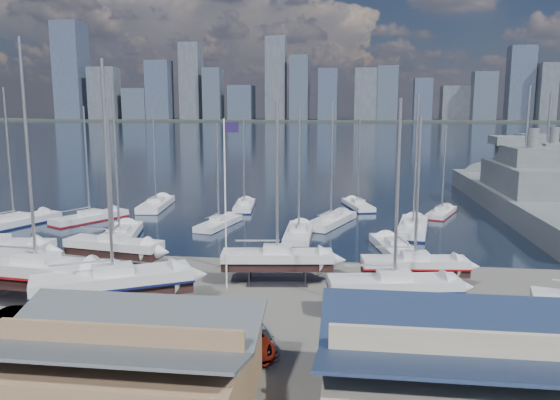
# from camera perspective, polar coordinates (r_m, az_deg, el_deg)

# --- Properties ---
(ground) EXTENTS (1400.00, 1400.00, 0.00)m
(ground) POSITION_cam_1_polar(r_m,az_deg,el_deg) (42.35, -7.38, -9.69)
(ground) COLOR #605E59
(ground) RESTS_ON ground
(water) EXTENTS (1400.00, 600.00, 0.40)m
(water) POSITION_cam_1_polar(r_m,az_deg,el_deg) (349.08, 5.69, 7.17)
(water) COLOR #1B2840
(water) RESTS_ON ground
(far_shore) EXTENTS (1400.00, 80.00, 2.20)m
(far_shore) POSITION_cam_1_polar(r_m,az_deg,el_deg) (608.86, 6.45, 8.26)
(far_shore) COLOR #2D332D
(far_shore) RESTS_ON ground
(skyline) EXTENTS (639.14, 43.80, 107.69)m
(skyline) POSITION_cam_1_polar(r_m,az_deg,el_deg) (603.20, 5.74, 11.87)
(skyline) COLOR #475166
(skyline) RESTS_ON far_shore
(shed_grey) EXTENTS (12.60, 8.40, 4.17)m
(shed_grey) POSITION_cam_1_polar(r_m,az_deg,el_deg) (27.54, -16.28, -16.10)
(shed_grey) COLOR #8C6B4C
(shed_grey) RESTS_ON ground
(shed_blue) EXTENTS (13.65, 9.45, 4.71)m
(shed_blue) POSITION_cam_1_polar(r_m,az_deg,el_deg) (25.98, 19.92, -17.25)
(shed_blue) COLOR #BFB293
(shed_blue) RESTS_ON ground
(sailboat_cradle_1) EXTENTS (11.99, 4.56, 18.69)m
(sailboat_cradle_1) POSITION_cam_1_polar(r_m,az_deg,el_deg) (43.46, -24.06, -6.91)
(sailboat_cradle_1) COLOR #2D2D33
(sailboat_cradle_1) RESTS_ON ground
(sailboat_cradle_2) EXTENTS (9.04, 3.99, 14.40)m
(sailboat_cradle_2) POSITION_cam_1_polar(r_m,az_deg,el_deg) (49.99, -16.97, -4.66)
(sailboat_cradle_2) COLOR #2D2D33
(sailboat_cradle_2) RESTS_ON ground
(sailboat_cradle_3) EXTENTS (10.72, 7.73, 17.06)m
(sailboat_cradle_3) POSITION_cam_1_polar(r_m,az_deg,el_deg) (39.29, -17.01, -8.32)
(sailboat_cradle_3) COLOR #2D2D33
(sailboat_cradle_3) RESTS_ON ground
(sailboat_cradle_4) EXTENTS (9.08, 3.57, 14.55)m
(sailboat_cradle_4) POSITION_cam_1_polar(r_m,az_deg,el_deg) (43.92, -0.29, -6.17)
(sailboat_cradle_4) COLOR #2D2D33
(sailboat_cradle_4) RESTS_ON ground
(sailboat_cradle_5) EXTENTS (9.22, 3.93, 14.56)m
(sailboat_cradle_5) POSITION_cam_1_polar(r_m,az_deg,el_deg) (38.10, 11.83, -8.87)
(sailboat_cradle_5) COLOR #2D2D33
(sailboat_cradle_5) RESTS_ON ground
(sailboat_cradle_6) EXTENTS (8.35, 3.19, 13.38)m
(sailboat_cradle_6) POSITION_cam_1_polar(r_m,az_deg,el_deg) (43.72, 13.88, -6.62)
(sailboat_cradle_6) COLOR #2D2D33
(sailboat_cradle_6) RESTS_ON ground
(sailboat_moored_0) EXTENTS (6.95, 11.82, 17.07)m
(sailboat_moored_0) POSITION_cam_1_polar(r_m,az_deg,el_deg) (72.29, -26.00, -2.28)
(sailboat_moored_0) COLOR black
(sailboat_moored_0) RESTS_ON water
(sailboat_moored_1) EXTENTS (7.19, 10.03, 14.83)m
(sailboat_moored_1) POSITION_cam_1_polar(r_m,az_deg,el_deg) (72.09, -19.24, -1.87)
(sailboat_moored_1) COLOR black
(sailboat_moored_1) RESTS_ON water
(sailboat_moored_2) EXTENTS (4.16, 11.07, 16.32)m
(sailboat_moored_2) POSITION_cam_1_polar(r_m,az_deg,el_deg) (78.91, -12.81, -0.61)
(sailboat_moored_2) COLOR black
(sailboat_moored_2) RESTS_ON water
(sailboat_moored_3) EXTENTS (5.72, 11.92, 17.18)m
(sailboat_moored_3) POSITION_cam_1_polar(r_m,az_deg,el_deg) (60.06, -16.40, -3.93)
(sailboat_moored_3) COLOR black
(sailboat_moored_3) RESTS_ON water
(sailboat_moored_4) EXTENTS (4.17, 8.84, 12.88)m
(sailboat_moored_4) POSITION_cam_1_polar(r_m,az_deg,el_deg) (65.17, -6.42, -2.55)
(sailboat_moored_4) COLOR black
(sailboat_moored_4) RESTS_ON water
(sailboat_moored_5) EXTENTS (3.39, 9.06, 13.23)m
(sailboat_moored_5) POSITION_cam_1_polar(r_m,az_deg,el_deg) (76.53, -3.75, -0.72)
(sailboat_moored_5) COLOR black
(sailboat_moored_5) RESTS_ON water
(sailboat_moored_6) EXTENTS (2.97, 9.89, 14.70)m
(sailboat_moored_6) POSITION_cam_1_polar(r_m,az_deg,el_deg) (59.48, 1.97, -3.68)
(sailboat_moored_6) COLOR black
(sailboat_moored_6) RESTS_ON water
(sailboat_moored_7) EXTENTS (6.22, 10.57, 15.42)m
(sailboat_moored_7) POSITION_cam_1_polar(r_m,az_deg,el_deg) (66.18, 5.33, -2.34)
(sailboat_moored_7) COLOR black
(sailboat_moored_7) RESTS_ON water
(sailboat_moored_8) EXTENTS (4.81, 9.11, 13.11)m
(sailboat_moored_8) POSITION_cam_1_polar(r_m,az_deg,el_deg) (77.66, 8.15, -0.64)
(sailboat_moored_8) COLOR black
(sailboat_moored_8) RESTS_ON water
(sailboat_moored_9) EXTENTS (4.80, 10.25, 14.94)m
(sailboat_moored_9) POSITION_cam_1_polar(r_m,az_deg,el_deg) (54.25, 11.99, -5.17)
(sailboat_moored_9) COLOR black
(sailboat_moored_9) RESTS_ON water
(sailboat_moored_10) EXTENTS (4.74, 11.23, 16.27)m
(sailboat_moored_10) POSITION_cam_1_polar(r_m,az_deg,el_deg) (64.04, 13.72, -2.99)
(sailboat_moored_10) COLOR black
(sailboat_moored_10) RESTS_ON water
(sailboat_moored_11) EXTENTS (5.23, 8.50, 12.32)m
(sailboat_moored_11) POSITION_cam_1_polar(r_m,az_deg,el_deg) (74.69, 16.54, -1.35)
(sailboat_moored_11) COLOR black
(sailboat_moored_11) RESTS_ON water
(naval_ship_east) EXTENTS (8.93, 53.29, 18.79)m
(naval_ship_east) POSITION_cam_1_polar(r_m,az_deg,el_deg) (80.90, 23.92, 0.02)
(naval_ship_east) COLOR slate
(naval_ship_east) RESTS_ON water
(naval_ship_west) EXTENTS (11.59, 47.19, 18.20)m
(naval_ship_west) POSITION_cam_1_polar(r_m,az_deg,el_deg) (98.80, 25.84, 1.46)
(naval_ship_west) COLOR slate
(naval_ship_west) RESTS_ON water
(car_b) EXTENTS (4.78, 1.69, 1.57)m
(car_b) POSITION_cam_1_polar(r_m,az_deg,el_deg) (38.27, -25.58, -11.46)
(car_b) COLOR gray
(car_b) RESTS_ON ground
(car_c) EXTENTS (4.68, 6.38, 1.61)m
(car_c) POSITION_cam_1_polar(r_m,az_deg,el_deg) (32.62, -3.78, -14.13)
(car_c) COLOR gray
(car_c) RESTS_ON ground
(car_d) EXTENTS (3.39, 4.74, 1.28)m
(car_d) POSITION_cam_1_polar(r_m,az_deg,el_deg) (32.85, -2.38, -14.26)
(car_d) COLOR gray
(car_d) RESTS_ON ground
(flagpole) EXTENTS (1.16, 0.12, 13.17)m
(flagpole) POSITION_cam_1_polar(r_m,az_deg,el_deg) (41.62, -5.62, 0.89)
(flagpole) COLOR white
(flagpole) RESTS_ON ground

